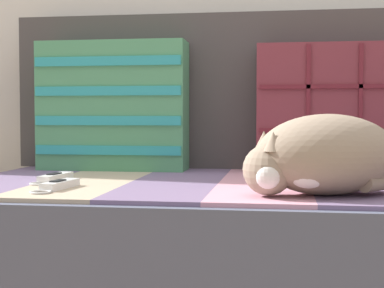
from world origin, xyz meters
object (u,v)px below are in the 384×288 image
at_px(game_remote_near, 59,185).
at_px(couch, 264,258).
at_px(throw_pillow_striped, 113,106).
at_px(sleeping_cat, 321,157).
at_px(game_remote_far, 55,178).
at_px(throw_pillow_quilted, 332,109).

bearing_deg(game_remote_near, couch, 28.11).
height_order(throw_pillow_striped, game_remote_near, throw_pillow_striped).
distance_m(couch, sleeping_cat, 0.42).
relative_size(game_remote_near, game_remote_far, 0.97).
distance_m(throw_pillow_quilted, throw_pillow_striped, 0.69).
distance_m(throw_pillow_quilted, game_remote_near, 0.86).
bearing_deg(couch, sleeping_cat, -64.99).
bearing_deg(couch, throw_pillow_striped, 153.54).
bearing_deg(game_remote_near, throw_pillow_striped, 91.25).
bearing_deg(game_remote_near, throw_pillow_quilted, 36.52).
xyz_separation_m(sleeping_cat, game_remote_near, (-0.61, 0.02, -0.08)).
height_order(couch, sleeping_cat, sleeping_cat).
distance_m(throw_pillow_quilted, sleeping_cat, 0.54).
height_order(couch, game_remote_near, game_remote_near).
bearing_deg(game_remote_far, throw_pillow_striped, 79.64).
distance_m(throw_pillow_striped, game_remote_near, 0.54).
distance_m(throw_pillow_quilted, game_remote_far, 0.84).
height_order(sleeping_cat, game_remote_far, sleeping_cat).
relative_size(throw_pillow_quilted, sleeping_cat, 1.22).
xyz_separation_m(throw_pillow_quilted, game_remote_near, (-0.67, -0.50, -0.19)).
relative_size(throw_pillow_striped, game_remote_far, 2.44).
xyz_separation_m(sleeping_cat, game_remote_far, (-0.68, 0.18, -0.08)).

